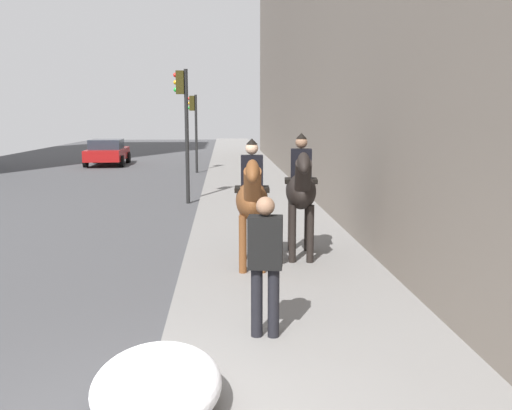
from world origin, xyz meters
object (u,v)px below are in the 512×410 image
at_px(mounted_horse_far, 301,189).
at_px(traffic_light_near_curb, 184,115).
at_px(pedestrian_greeting, 265,257).
at_px(traffic_light_far_curb, 194,121).
at_px(mounted_horse_near, 252,198).
at_px(car_near_lane, 107,152).

bearing_deg(mounted_horse_far, traffic_light_near_curb, -154.62).
distance_m(mounted_horse_far, pedestrian_greeting, 3.85).
xyz_separation_m(mounted_horse_far, traffic_light_near_curb, (7.32, 2.63, 1.35)).
relative_size(pedestrian_greeting, traffic_light_far_curb, 0.46).
xyz_separation_m(mounted_horse_near, mounted_horse_far, (0.62, -0.94, 0.06)).
bearing_deg(mounted_horse_far, traffic_light_far_curb, -164.94).
relative_size(mounted_horse_near, pedestrian_greeting, 1.32).
distance_m(mounted_horse_near, mounted_horse_far, 1.12).
distance_m(car_near_lane, traffic_light_near_curb, 15.06).
bearing_deg(mounted_horse_far, mounted_horse_near, -51.04).
bearing_deg(traffic_light_far_curb, mounted_horse_far, -170.55).
xyz_separation_m(mounted_horse_far, car_near_lane, (21.29, 7.88, -0.67)).
height_order(pedestrian_greeting, traffic_light_near_curb, traffic_light_near_curb).
height_order(mounted_horse_near, mounted_horse_far, mounted_horse_far).
bearing_deg(traffic_light_near_curb, mounted_horse_near, -167.96).
bearing_deg(mounted_horse_far, pedestrian_greeting, -8.61).
height_order(traffic_light_near_curb, traffic_light_far_curb, traffic_light_near_curb).
xyz_separation_m(mounted_horse_far, pedestrian_greeting, (-3.72, 0.94, -0.31)).
relative_size(mounted_horse_near, car_near_lane, 0.51).
relative_size(car_near_lane, traffic_light_near_curb, 1.07).
distance_m(pedestrian_greeting, traffic_light_near_curb, 11.29).
bearing_deg(car_near_lane, traffic_light_far_curb, -133.37).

